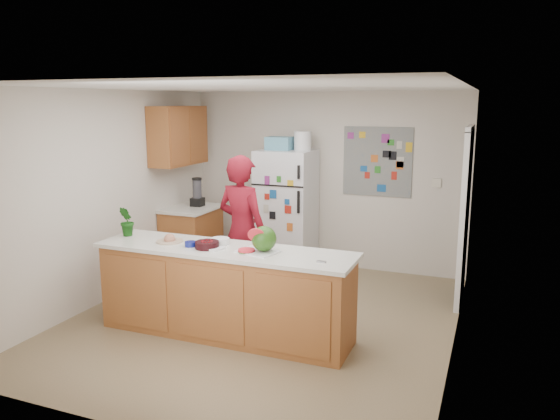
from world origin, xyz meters
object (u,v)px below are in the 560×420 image
at_px(refrigerator, 286,210).
at_px(cherry_bowl, 207,245).
at_px(watermelon, 264,239).
at_px(person, 242,231).

relative_size(refrigerator, cherry_bowl, 7.10).
relative_size(refrigerator, watermelon, 6.90).
xyz_separation_m(refrigerator, person, (0.03, -1.52, 0.03)).
distance_m(watermelon, cherry_bowl, 0.60).
height_order(refrigerator, watermelon, refrigerator).
bearing_deg(refrigerator, person, -88.69).
bearing_deg(watermelon, cherry_bowl, -172.79).
xyz_separation_m(watermelon, cherry_bowl, (-0.59, -0.07, -0.10)).
bearing_deg(refrigerator, cherry_bowl, -87.71).
xyz_separation_m(refrigerator, cherry_bowl, (0.10, -2.45, 0.11)).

